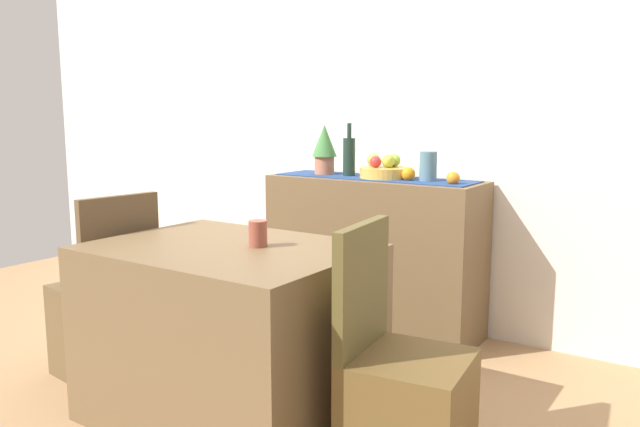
{
  "coord_description": "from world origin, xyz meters",
  "views": [
    {
      "loc": [
        1.84,
        -2.27,
        1.28
      ],
      "look_at": [
        0.05,
        0.38,
        0.76
      ],
      "focal_mm": 35.75,
      "sensor_mm": 36.0,
      "label": 1
    }
  ],
  "objects_px": {
    "chair_near_window": "(106,321)",
    "coffee_cup": "(258,234)",
    "wine_bottle": "(349,156)",
    "ceramic_vase": "(428,167)",
    "sideboard_console": "(373,255)",
    "dining_table": "(230,333)",
    "potted_plant": "(324,147)",
    "chair_by_corner": "(404,406)",
    "fruit_bowl": "(384,173)"
  },
  "relations": [
    {
      "from": "sideboard_console",
      "to": "fruit_bowl",
      "type": "distance_m",
      "value": 0.49
    },
    {
      "from": "dining_table",
      "to": "chair_by_corner",
      "type": "bearing_deg",
      "value": -0.14
    },
    {
      "from": "coffee_cup",
      "to": "ceramic_vase",
      "type": "bearing_deg",
      "value": 82.29
    },
    {
      "from": "ceramic_vase",
      "to": "chair_by_corner",
      "type": "height_order",
      "value": "ceramic_vase"
    },
    {
      "from": "wine_bottle",
      "to": "potted_plant",
      "type": "xyz_separation_m",
      "value": [
        -0.17,
        0.0,
        0.05
      ]
    },
    {
      "from": "potted_plant",
      "to": "chair_by_corner",
      "type": "relative_size",
      "value": 0.34
    },
    {
      "from": "ceramic_vase",
      "to": "dining_table",
      "type": "bearing_deg",
      "value": -102.09
    },
    {
      "from": "potted_plant",
      "to": "chair_near_window",
      "type": "xyz_separation_m",
      "value": [
        -0.41,
        -1.31,
        -0.8
      ]
    },
    {
      "from": "sideboard_console",
      "to": "wine_bottle",
      "type": "height_order",
      "value": "wine_bottle"
    },
    {
      "from": "wine_bottle",
      "to": "dining_table",
      "type": "relative_size",
      "value": 0.29
    },
    {
      "from": "wine_bottle",
      "to": "chair_near_window",
      "type": "xyz_separation_m",
      "value": [
        -0.58,
        -1.31,
        -0.75
      ]
    },
    {
      "from": "sideboard_console",
      "to": "coffee_cup",
      "type": "relative_size",
      "value": 11.97
    },
    {
      "from": "coffee_cup",
      "to": "dining_table",
      "type": "bearing_deg",
      "value": -151.87
    },
    {
      "from": "wine_bottle",
      "to": "ceramic_vase",
      "type": "height_order",
      "value": "wine_bottle"
    },
    {
      "from": "chair_by_corner",
      "to": "coffee_cup",
      "type": "bearing_deg",
      "value": 174.97
    },
    {
      "from": "fruit_bowl",
      "to": "coffee_cup",
      "type": "bearing_deg",
      "value": -85.46
    },
    {
      "from": "fruit_bowl",
      "to": "wine_bottle",
      "type": "height_order",
      "value": "wine_bottle"
    },
    {
      "from": "sideboard_console",
      "to": "chair_near_window",
      "type": "bearing_deg",
      "value": -119.93
    },
    {
      "from": "chair_near_window",
      "to": "ceramic_vase",
      "type": "bearing_deg",
      "value": 50.26
    },
    {
      "from": "coffee_cup",
      "to": "potted_plant",
      "type": "bearing_deg",
      "value": 112.25
    },
    {
      "from": "ceramic_vase",
      "to": "dining_table",
      "type": "relative_size",
      "value": 0.15
    },
    {
      "from": "chair_near_window",
      "to": "coffee_cup",
      "type": "bearing_deg",
      "value": 3.82
    },
    {
      "from": "wine_bottle",
      "to": "chair_near_window",
      "type": "distance_m",
      "value": 1.62
    },
    {
      "from": "potted_plant",
      "to": "dining_table",
      "type": "relative_size",
      "value": 0.28
    },
    {
      "from": "wine_bottle",
      "to": "coffee_cup",
      "type": "xyz_separation_m",
      "value": [
        0.34,
        -1.25,
        -0.23
      ]
    },
    {
      "from": "wine_bottle",
      "to": "chair_by_corner",
      "type": "relative_size",
      "value": 0.35
    },
    {
      "from": "dining_table",
      "to": "chair_near_window",
      "type": "height_order",
      "value": "chair_near_window"
    },
    {
      "from": "potted_plant",
      "to": "chair_by_corner",
      "type": "bearing_deg",
      "value": -47.3
    },
    {
      "from": "dining_table",
      "to": "chair_by_corner",
      "type": "height_order",
      "value": "chair_by_corner"
    },
    {
      "from": "ceramic_vase",
      "to": "chair_near_window",
      "type": "relative_size",
      "value": 0.18
    },
    {
      "from": "ceramic_vase",
      "to": "chair_near_window",
      "type": "height_order",
      "value": "ceramic_vase"
    },
    {
      "from": "dining_table",
      "to": "chair_near_window",
      "type": "relative_size",
      "value": 1.21
    },
    {
      "from": "wine_bottle",
      "to": "dining_table",
      "type": "bearing_deg",
      "value": -80.24
    },
    {
      "from": "wine_bottle",
      "to": "chair_near_window",
      "type": "relative_size",
      "value": 0.35
    },
    {
      "from": "dining_table",
      "to": "chair_by_corner",
      "type": "distance_m",
      "value": 0.81
    },
    {
      "from": "sideboard_console",
      "to": "chair_by_corner",
      "type": "distance_m",
      "value": 1.58
    },
    {
      "from": "sideboard_console",
      "to": "potted_plant",
      "type": "xyz_separation_m",
      "value": [
        -0.34,
        0.0,
        0.62
      ]
    },
    {
      "from": "sideboard_console",
      "to": "dining_table",
      "type": "bearing_deg",
      "value": -87.61
    },
    {
      "from": "coffee_cup",
      "to": "fruit_bowl",
      "type": "bearing_deg",
      "value": 94.54
    },
    {
      "from": "dining_table",
      "to": "chair_by_corner",
      "type": "xyz_separation_m",
      "value": [
        0.81,
        -0.0,
        -0.1
      ]
    },
    {
      "from": "fruit_bowl",
      "to": "chair_by_corner",
      "type": "relative_size",
      "value": 0.31
    },
    {
      "from": "ceramic_vase",
      "to": "potted_plant",
      "type": "relative_size",
      "value": 0.54
    },
    {
      "from": "wine_bottle",
      "to": "sideboard_console",
      "type": "bearing_deg",
      "value": 0.0
    },
    {
      "from": "sideboard_console",
      "to": "dining_table",
      "type": "xyz_separation_m",
      "value": [
        0.05,
        -1.31,
        -0.08
      ]
    },
    {
      "from": "fruit_bowl",
      "to": "wine_bottle",
      "type": "relative_size",
      "value": 0.89
    },
    {
      "from": "sideboard_console",
      "to": "ceramic_vase",
      "type": "xyz_separation_m",
      "value": [
        0.33,
        0.0,
        0.53
      ]
    },
    {
      "from": "sideboard_console",
      "to": "coffee_cup",
      "type": "height_order",
      "value": "sideboard_console"
    },
    {
      "from": "sideboard_console",
      "to": "chair_by_corner",
      "type": "relative_size",
      "value": 1.41
    },
    {
      "from": "wine_bottle",
      "to": "chair_by_corner",
      "type": "bearing_deg",
      "value": -51.72
    },
    {
      "from": "dining_table",
      "to": "coffee_cup",
      "type": "height_order",
      "value": "coffee_cup"
    }
  ]
}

